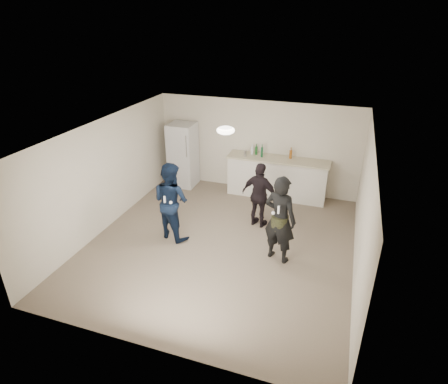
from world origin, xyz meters
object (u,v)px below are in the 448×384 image
(fridge, at_px, (183,155))
(spectator, at_px, (260,196))
(shaker, at_px, (245,153))
(woman, at_px, (280,219))
(counter, at_px, (277,178))
(man, at_px, (171,201))

(fridge, xyz_separation_m, spectator, (2.62, -1.58, -0.12))
(shaker, relative_size, woman, 0.09)
(shaker, distance_m, woman, 3.08)
(counter, height_order, fridge, fridge)
(counter, xyz_separation_m, woman, (0.60, -2.81, 0.39))
(fridge, xyz_separation_m, woman, (3.30, -2.74, 0.01))
(fridge, distance_m, shaker, 1.85)
(woman, distance_m, spectator, 1.35)
(shaker, xyz_separation_m, woman, (1.47, -2.70, -0.26))
(shaker, xyz_separation_m, spectator, (0.79, -1.54, -0.40))
(man, bearing_deg, woman, -163.51)
(shaker, bearing_deg, spectator, -62.82)
(shaker, bearing_deg, fridge, 178.63)
(fridge, xyz_separation_m, man, (0.91, -2.65, -0.03))
(counter, distance_m, spectator, 1.67)
(spectator, bearing_deg, counter, -77.39)
(fridge, distance_m, man, 2.80)
(counter, distance_m, woman, 2.90)
(woman, xyz_separation_m, spectator, (-0.68, 1.16, -0.14))
(woman, bearing_deg, man, 15.48)
(counter, xyz_separation_m, man, (-1.78, -2.72, 0.35))
(man, relative_size, woman, 0.96)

